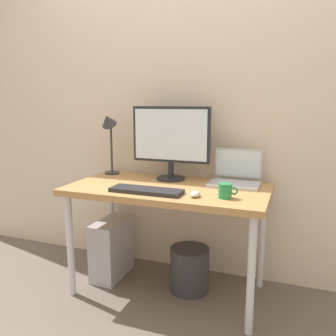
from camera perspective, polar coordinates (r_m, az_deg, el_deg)
name	(u,v)px	position (r m, az deg, el deg)	size (l,w,h in m)	color
ground_plane	(168,290)	(2.53, 0.00, -19.13)	(6.00, 6.00, 0.00)	#665B51
back_wall	(187,96)	(2.56, 3.12, 11.64)	(4.40, 0.04, 2.60)	beige
desk	(168,197)	(2.27, 0.00, -4.69)	(1.27, 0.66, 0.72)	#B7844C
monitor	(171,139)	(2.41, 0.45, 4.77)	(0.55, 0.20, 0.50)	#232328
laptop	(236,176)	(2.35, 10.93, -1.21)	(0.32, 0.27, 0.23)	#B2B2B7
desk_lamp	(109,130)	(2.61, -9.58, 6.12)	(0.11, 0.16, 0.47)	#333338
keyboard	(146,191)	(2.11, -3.52, -3.67)	(0.44, 0.14, 0.02)	#232328
mouse	(195,194)	(2.01, 4.41, -4.22)	(0.06, 0.09, 0.03)	silver
coffee_mug	(225,191)	(2.00, 9.27, -3.65)	(0.11, 0.08, 0.08)	#268C4C
computer_tower	(112,248)	(2.65, -9.07, -12.71)	(0.18, 0.36, 0.42)	#B2B2B7
wastebasket	(190,269)	(2.46, 3.52, -16.05)	(0.26, 0.26, 0.30)	#333338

